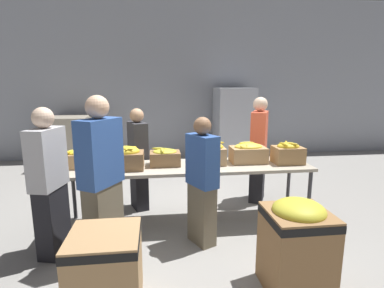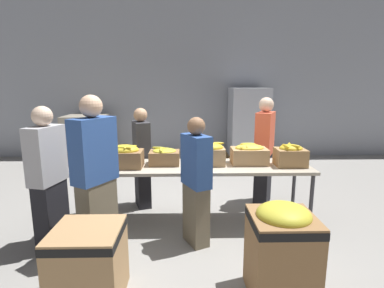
{
  "view_description": "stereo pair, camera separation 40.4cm",
  "coord_description": "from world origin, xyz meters",
  "views": [
    {
      "loc": [
        -0.42,
        -3.81,
        1.85
      ],
      "look_at": [
        0.07,
        0.13,
        1.07
      ],
      "focal_mm": 28.0,
      "sensor_mm": 36.0,
      "label": 1
    },
    {
      "loc": [
        -0.02,
        -3.83,
        1.85
      ],
      "look_at": [
        0.07,
        0.13,
        1.07
      ],
      "focal_mm": 28.0,
      "sensor_mm": 36.0,
      "label": 2
    }
  ],
  "objects": [
    {
      "name": "banana_box_3",
      "position": [
        0.3,
        0.03,
        0.96
      ],
      "size": [
        0.4,
        0.3,
        0.31
      ],
      "color": "tan",
      "rests_on": "sorting_table"
    },
    {
      "name": "volunteer_3",
      "position": [
        0.1,
        -0.55,
        0.75
      ],
      "size": [
        0.36,
        0.45,
        1.5
      ],
      "rotation": [
        0.0,
        0.0,
        2.02
      ],
      "color": "#6B604C",
      "rests_on": "ground_plane"
    },
    {
      "name": "donation_bin_0",
      "position": [
        -0.86,
        -1.49,
        0.36
      ],
      "size": [
        0.58,
        0.58,
        0.66
      ],
      "color": "tan",
      "rests_on": "ground_plane"
    },
    {
      "name": "banana_box_4",
      "position": [
        0.84,
        0.07,
        0.94
      ],
      "size": [
        0.48,
        0.32,
        0.29
      ],
      "color": "tan",
      "rests_on": "sorting_table"
    },
    {
      "name": "donation_bin_1",
      "position": [
        0.81,
        -1.49,
        0.46
      ],
      "size": [
        0.55,
        0.55,
        0.87
      ],
      "color": "olive",
      "rests_on": "ground_plane"
    },
    {
      "name": "banana_box_0",
      "position": [
        -1.37,
        0.09,
        0.92
      ],
      "size": [
        0.45,
        0.28,
        0.25
      ],
      "color": "tan",
      "rests_on": "sorting_table"
    },
    {
      "name": "sorting_table",
      "position": [
        0.0,
        0.0,
        0.75
      ],
      "size": [
        3.25,
        0.74,
        0.8
      ],
      "color": "#B2A893",
      "rests_on": "ground_plane"
    },
    {
      "name": "ground_plane",
      "position": [
        0.0,
        0.0,
        0.0
      ],
      "size": [
        30.0,
        30.0,
        0.0
      ],
      "primitive_type": "plane",
      "color": "gray"
    },
    {
      "name": "banana_box_2",
      "position": [
        -0.3,
        0.06,
        0.92
      ],
      "size": [
        0.4,
        0.3,
        0.24
      ],
      "color": "olive",
      "rests_on": "sorting_table"
    },
    {
      "name": "volunteer_4",
      "position": [
        -0.68,
        0.58,
        0.75
      ],
      "size": [
        0.33,
        0.45,
        1.52
      ],
      "rotation": [
        0.0,
        0.0,
        -1.24
      ],
      "color": "black",
      "rests_on": "ground_plane"
    },
    {
      "name": "wall_back",
      "position": [
        0.0,
        3.92,
        2.0
      ],
      "size": [
        16.0,
        0.08,
        4.0
      ],
      "color": "#9399A3",
      "rests_on": "ground_plane"
    },
    {
      "name": "banana_box_1",
      "position": [
        -0.81,
        -0.06,
        0.95
      ],
      "size": [
        0.46,
        0.33,
        0.3
      ],
      "color": "olive",
      "rests_on": "sorting_table"
    },
    {
      "name": "volunteer_2",
      "position": [
        -1.56,
        -0.6,
        0.81
      ],
      "size": [
        0.32,
        0.48,
        1.63
      ],
      "rotation": [
        0.0,
        0.0,
        1.33
      ],
      "color": "black",
      "rests_on": "ground_plane"
    },
    {
      "name": "pallet_stack_0",
      "position": [
        1.5,
        3.32,
        0.88
      ],
      "size": [
        0.96,
        0.96,
        1.78
      ],
      "color": "olive",
      "rests_on": "ground_plane"
    },
    {
      "name": "volunteer_1",
      "position": [
        -0.99,
        -0.74,
        0.87
      ],
      "size": [
        0.44,
        0.52,
        1.75
      ],
      "rotation": [
        0.0,
        0.0,
        1.03
      ],
      "color": "#6B604C",
      "rests_on": "ground_plane"
    },
    {
      "name": "volunteer_0",
      "position": [
        1.2,
        0.67,
        0.83
      ],
      "size": [
        0.4,
        0.5,
        1.67
      ],
      "rotation": [
        0.0,
        0.0,
        -2.02
      ],
      "color": "black",
      "rests_on": "ground_plane"
    },
    {
      "name": "banana_box_5",
      "position": [
        1.36,
        -0.05,
        0.95
      ],
      "size": [
        0.38,
        0.31,
        0.3
      ],
      "color": "#A37A4C",
      "rests_on": "sorting_table"
    },
    {
      "name": "pallet_stack_1",
      "position": [
        -2.37,
        3.21,
        0.56
      ],
      "size": [
        0.99,
        0.99,
        1.15
      ],
      "color": "olive",
      "rests_on": "ground_plane"
    }
  ]
}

